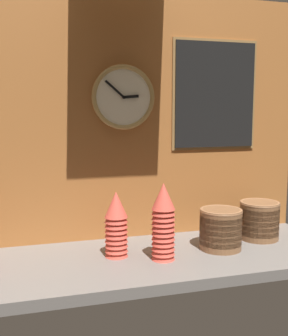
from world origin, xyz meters
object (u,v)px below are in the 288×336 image
at_px(bowl_stack_far_right, 259,219).
at_px(wall_clock, 123,97).
at_px(bowl_stack_right, 221,228).
at_px(cup_stack_center_right, 163,222).
at_px(menu_board, 215,95).
at_px(cup_stack_center, 116,224).

xyz_separation_m(bowl_stack_far_right, wall_clock, (-0.56, 0.17, 0.53)).
height_order(bowl_stack_far_right, bowl_stack_right, same).
height_order(cup_stack_center_right, menu_board, menu_board).
relative_size(cup_stack_center_right, bowl_stack_right, 1.70).
bearing_deg(cup_stack_center_right, menu_board, 41.32).
height_order(cup_stack_center_right, cup_stack_center, cup_stack_center_right).
height_order(cup_stack_center_right, wall_clock, wall_clock).
relative_size(cup_stack_center_right, cup_stack_center, 1.15).
relative_size(bowl_stack_right, wall_clock, 0.63).
bearing_deg(wall_clock, bowl_stack_right, -35.89).
xyz_separation_m(bowl_stack_right, wall_clock, (-0.34, 0.25, 0.53)).
distance_m(wall_clock, menu_board, 0.43).
height_order(cup_stack_center, wall_clock, wall_clock).
relative_size(bowl_stack_far_right, bowl_stack_right, 1.00).
relative_size(wall_clock, menu_board, 0.55).
bearing_deg(cup_stack_center, wall_clock, 68.76).
bearing_deg(bowl_stack_right, wall_clock, 144.11).
height_order(cup_stack_center_right, bowl_stack_far_right, cup_stack_center_right).
distance_m(cup_stack_center_right, bowl_stack_far_right, 0.51).
height_order(cup_stack_center_right, bowl_stack_right, cup_stack_center_right).
relative_size(cup_stack_center, bowl_stack_far_right, 1.47).
bearing_deg(cup_stack_center_right, cup_stack_center, 153.16).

